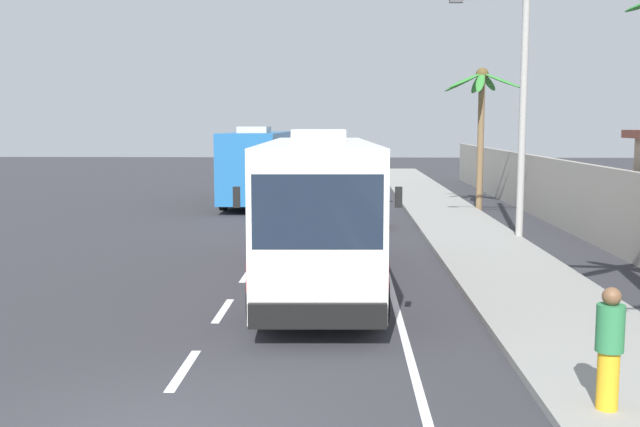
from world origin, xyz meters
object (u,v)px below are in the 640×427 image
coach_bus_foreground (319,204)px  palm_nearest (482,105)px  pedestrian_near_kerb (609,346)px  coach_bus_far_lane (258,163)px  motorcycle_beside_bus (383,210)px  utility_pole_mid (521,76)px

coach_bus_foreground → palm_nearest: (6.62, 15.47, 2.78)m
pedestrian_near_kerb → palm_nearest: 24.32m
coach_bus_far_lane → palm_nearest: 11.22m
motorcycle_beside_bus → utility_pole_mid: 7.05m
pedestrian_near_kerb → coach_bus_far_lane: bearing=-111.4°
pedestrian_near_kerb → utility_pole_mid: 16.26m
motorcycle_beside_bus → utility_pole_mid: utility_pole_mid is taller
coach_bus_foreground → coach_bus_far_lane: size_ratio=0.95×
motorcycle_beside_bus → utility_pole_mid: size_ratio=0.19×
coach_bus_far_lane → palm_nearest: (10.33, -3.41, 2.76)m
coach_bus_far_lane → utility_pole_mid: 15.94m
coach_bus_foreground → coach_bus_far_lane: (-3.71, 18.88, 0.02)m
coach_bus_foreground → pedestrian_near_kerb: (4.09, -8.43, -0.94)m
motorcycle_beside_bus → pedestrian_near_kerb: size_ratio=1.21×
coach_bus_foreground → motorcycle_beside_bus: 10.20m
palm_nearest → utility_pole_mid: bearing=-91.6°
motorcycle_beside_bus → coach_bus_foreground: bearing=-101.7°
coach_bus_foreground → coach_bus_far_lane: bearing=101.1°
coach_bus_foreground → palm_nearest: bearing=66.8°
palm_nearest → motorcycle_beside_bus: bearing=-129.4°
coach_bus_foreground → utility_pole_mid: 10.13m
pedestrian_near_kerb → palm_nearest: size_ratio=0.26×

